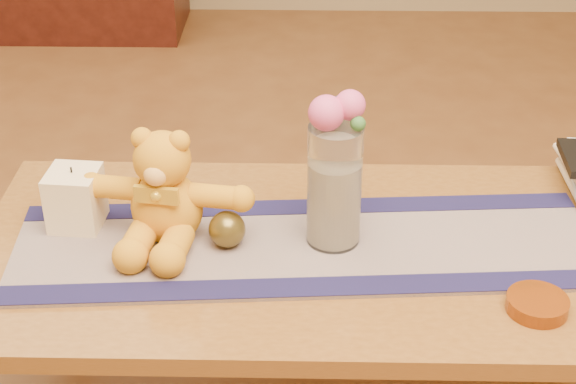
{
  "coord_description": "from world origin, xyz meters",
  "views": [
    {
      "loc": [
        -0.02,
        -1.48,
        1.47
      ],
      "look_at": [
        -0.05,
        0.0,
        0.58
      ],
      "focal_mm": 54.26,
      "sensor_mm": 36.0,
      "label": 1
    }
  ],
  "objects_px": {
    "amber_dish": "(537,304)",
    "glass_vase": "(334,185)",
    "tv_remote": "(574,158)",
    "teddy_bear": "(165,186)",
    "pillar_candle": "(75,198)",
    "bronze_ball": "(227,229)",
    "book_bottom": "(567,184)"
  },
  "relations": [
    {
      "from": "glass_vase",
      "to": "bronze_ball",
      "type": "height_order",
      "value": "glass_vase"
    },
    {
      "from": "teddy_bear",
      "to": "bronze_ball",
      "type": "xyz_separation_m",
      "value": [
        0.13,
        -0.04,
        -0.08
      ]
    },
    {
      "from": "teddy_bear",
      "to": "glass_vase",
      "type": "distance_m",
      "value": 0.34
    },
    {
      "from": "pillar_candle",
      "to": "amber_dish",
      "type": "distance_m",
      "value": 0.95
    },
    {
      "from": "pillar_candle",
      "to": "book_bottom",
      "type": "distance_m",
      "value": 1.1
    },
    {
      "from": "pillar_candle",
      "to": "teddy_bear",
      "type": "bearing_deg",
      "value": -9.8
    },
    {
      "from": "glass_vase",
      "to": "amber_dish",
      "type": "height_order",
      "value": "glass_vase"
    },
    {
      "from": "tv_remote",
      "to": "bronze_ball",
      "type": "bearing_deg",
      "value": -159.18
    },
    {
      "from": "teddy_bear",
      "to": "glass_vase",
      "type": "bearing_deg",
      "value": 6.04
    },
    {
      "from": "glass_vase",
      "to": "amber_dish",
      "type": "distance_m",
      "value": 0.45
    },
    {
      "from": "book_bottom",
      "to": "pillar_candle",
      "type": "bearing_deg",
      "value": -170.53
    },
    {
      "from": "pillar_candle",
      "to": "amber_dish",
      "type": "xyz_separation_m",
      "value": [
        0.91,
        -0.27,
        -0.06
      ]
    },
    {
      "from": "bronze_ball",
      "to": "tv_remote",
      "type": "xyz_separation_m",
      "value": [
        0.76,
        0.25,
        0.04
      ]
    },
    {
      "from": "tv_remote",
      "to": "pillar_candle",
      "type": "bearing_deg",
      "value": -168.04
    },
    {
      "from": "tv_remote",
      "to": "book_bottom",
      "type": "bearing_deg",
      "value": 90.0
    },
    {
      "from": "glass_vase",
      "to": "amber_dish",
      "type": "xyz_separation_m",
      "value": [
        0.37,
        -0.22,
        -0.12
      ]
    },
    {
      "from": "pillar_candle",
      "to": "tv_remote",
      "type": "xyz_separation_m",
      "value": [
        1.08,
        0.17,
        0.01
      ]
    },
    {
      "from": "glass_vase",
      "to": "pillar_candle",
      "type": "bearing_deg",
      "value": 174.81
    },
    {
      "from": "pillar_candle",
      "to": "tv_remote",
      "type": "distance_m",
      "value": 1.1
    },
    {
      "from": "book_bottom",
      "to": "amber_dish",
      "type": "height_order",
      "value": "amber_dish"
    },
    {
      "from": "teddy_bear",
      "to": "tv_remote",
      "type": "xyz_separation_m",
      "value": [
        0.89,
        0.21,
        -0.04
      ]
    },
    {
      "from": "teddy_bear",
      "to": "tv_remote",
      "type": "bearing_deg",
      "value": 21.67
    },
    {
      "from": "glass_vase",
      "to": "tv_remote",
      "type": "distance_m",
      "value": 0.59
    },
    {
      "from": "glass_vase",
      "to": "book_bottom",
      "type": "relative_size",
      "value": 1.17
    },
    {
      "from": "amber_dish",
      "to": "pillar_candle",
      "type": "bearing_deg",
      "value": 163.84
    },
    {
      "from": "book_bottom",
      "to": "tv_remote",
      "type": "relative_size",
      "value": 1.39
    },
    {
      "from": "pillar_candle",
      "to": "tv_remote",
      "type": "bearing_deg",
      "value": 9.04
    },
    {
      "from": "bronze_ball",
      "to": "amber_dish",
      "type": "bearing_deg",
      "value": -18.02
    },
    {
      "from": "amber_dish",
      "to": "glass_vase",
      "type": "bearing_deg",
      "value": 149.99
    },
    {
      "from": "bronze_ball",
      "to": "book_bottom",
      "type": "distance_m",
      "value": 0.8
    },
    {
      "from": "pillar_candle",
      "to": "glass_vase",
      "type": "height_order",
      "value": "glass_vase"
    },
    {
      "from": "teddy_bear",
      "to": "pillar_candle",
      "type": "height_order",
      "value": "teddy_bear"
    }
  ]
}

